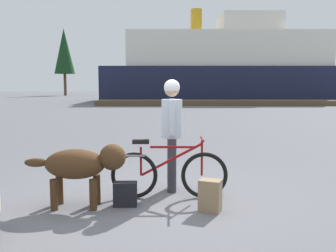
# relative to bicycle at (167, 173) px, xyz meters

# --- Properties ---
(ground_plane) EXTENTS (160.00, 160.00, 0.00)m
(ground_plane) POSITION_rel_bicycle_xyz_m (-0.20, -0.12, -0.37)
(ground_plane) COLOR slate
(bicycle) EXTENTS (1.71, 0.44, 0.90)m
(bicycle) POSITION_rel_bicycle_xyz_m (0.00, 0.00, 0.00)
(bicycle) COLOR black
(bicycle) RESTS_ON ground_plane
(person_cyclist) EXTENTS (0.32, 0.53, 1.75)m
(person_cyclist) POSITION_rel_bicycle_xyz_m (0.06, 0.41, 0.68)
(person_cyclist) COLOR #333338
(person_cyclist) RESTS_ON ground_plane
(dog) EXTENTS (1.38, 0.48, 0.87)m
(dog) POSITION_rel_bicycle_xyz_m (-1.17, -0.39, 0.21)
(dog) COLOR #472D19
(dog) RESTS_ON ground_plane
(backpack) EXTENTS (0.33, 0.29, 0.42)m
(backpack) POSITION_rel_bicycle_xyz_m (0.55, -0.58, -0.16)
(backpack) COLOR #8C7251
(backpack) RESTS_ON ground_plane
(handbag_pannier) EXTENTS (0.33, 0.19, 0.33)m
(handbag_pannier) POSITION_rel_bicycle_xyz_m (-0.59, -0.35, -0.21)
(handbag_pannier) COLOR black
(handbag_pannier) RESTS_ON ground_plane
(dock_pier) EXTENTS (19.75, 2.84, 0.40)m
(dock_pier) POSITION_rel_bicycle_xyz_m (4.25, 24.67, -0.17)
(dock_pier) COLOR brown
(dock_pier) RESTS_ON ground_plane
(ferry_boat) EXTENTS (23.07, 8.77, 8.85)m
(ferry_boat) POSITION_rel_bicycle_xyz_m (5.60, 31.76, 2.75)
(ferry_boat) COLOR #191E38
(ferry_boat) RESTS_ON ground_plane
(sailboat_moored) EXTENTS (8.92, 2.50, 9.14)m
(sailboat_moored) POSITION_rel_bicycle_xyz_m (16.63, 31.63, 0.11)
(sailboat_moored) COLOR navy
(sailboat_moored) RESTS_ON ground_plane
(pine_tree_far_left) EXTENTS (2.95, 2.95, 9.70)m
(pine_tree_far_left) POSITION_rel_bicycle_xyz_m (-15.13, 50.12, 6.03)
(pine_tree_far_left) COLOR #4C331E
(pine_tree_far_left) RESTS_ON ground_plane
(pine_tree_center) EXTENTS (4.09, 4.09, 12.19)m
(pine_tree_center) POSITION_rel_bicycle_xyz_m (4.20, 52.38, 7.21)
(pine_tree_center) COLOR #4C331E
(pine_tree_center) RESTS_ON ground_plane
(pine_tree_far_right) EXTENTS (4.17, 4.17, 9.63)m
(pine_tree_far_right) POSITION_rel_bicycle_xyz_m (19.97, 52.14, 5.66)
(pine_tree_far_right) COLOR #4C331E
(pine_tree_far_right) RESTS_ON ground_plane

